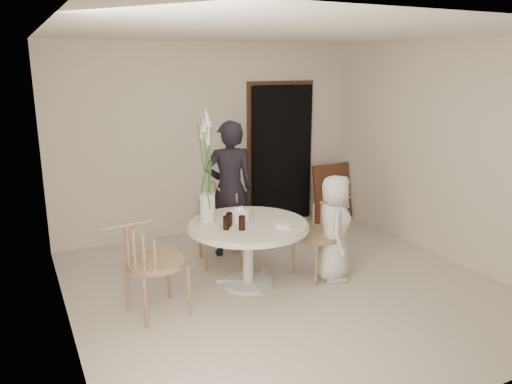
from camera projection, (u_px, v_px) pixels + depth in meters
name	position (u px, v px, depth m)	size (l,w,h in m)	color
ground	(286.00, 287.00, 5.54)	(4.50, 4.50, 0.00)	beige
room_shell	(289.00, 142.00, 5.13)	(4.50, 4.50, 4.50)	white
doorway	(281.00, 155.00, 7.67)	(1.00, 0.10, 2.10)	black
door_trim	(280.00, 150.00, 7.69)	(1.12, 0.03, 2.22)	#56301D
table	(248.00, 233.00, 5.45)	(1.33, 1.33, 0.73)	silver
picture_frame	(332.00, 192.00, 7.83)	(0.67, 0.04, 0.90)	#56301D
chair_far	(218.00, 212.00, 6.22)	(0.59, 0.63, 0.95)	#A47F59
chair_right	(327.00, 226.00, 5.77)	(0.58, 0.54, 0.90)	#A47F59
chair_left	(142.00, 255.00, 4.75)	(0.64, 0.60, 0.98)	#A47F59
girl	(230.00, 189.00, 6.31)	(0.63, 0.42, 1.74)	black
boy	(335.00, 228.00, 5.63)	(0.60, 0.39, 1.22)	silver
birthday_cake	(240.00, 216.00, 5.48)	(0.23, 0.23, 0.16)	white
cola_tumbler_a	(226.00, 223.00, 5.18)	(0.07, 0.07, 0.15)	black
cola_tumbler_b	(242.00, 223.00, 5.17)	(0.07, 0.07, 0.15)	black
cola_tumbler_c	(229.00, 221.00, 5.27)	(0.06, 0.06, 0.13)	black
cola_tumbler_d	(229.00, 219.00, 5.33)	(0.06, 0.06, 0.14)	black
plate_stack	(283.00, 225.00, 5.28)	(0.19, 0.19, 0.05)	white
flower_vase	(207.00, 178.00, 5.37)	(0.17, 0.17, 1.25)	silver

